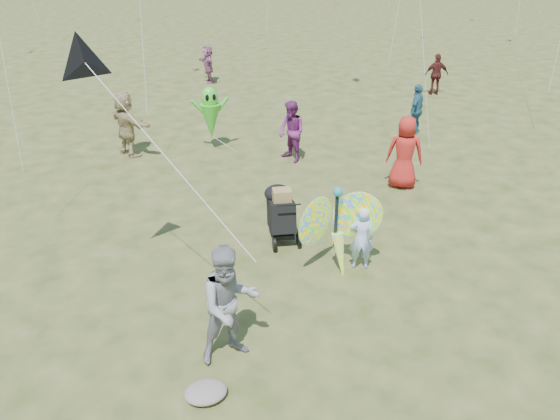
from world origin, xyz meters
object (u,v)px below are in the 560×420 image
(crowd_j, at_px, (208,64))
(butterfly_kite, at_px, (338,230))
(alien_kite, at_px, (211,115))
(crowd_d, at_px, (126,124))
(jogging_stroller, at_px, (281,210))
(child_girl, at_px, (361,238))
(crowd_c, at_px, (417,110))
(crowd_h, at_px, (436,74))
(crowd_a, at_px, (405,152))
(adult_man, at_px, (230,304))
(crowd_e, at_px, (292,132))

(crowd_j, relative_size, butterfly_kite, 0.81)
(alien_kite, bearing_deg, crowd_d, 173.83)
(crowd_d, distance_m, alien_kite, 2.20)
(crowd_d, xyz_separation_m, jogging_stroller, (2.60, -5.46, -0.25))
(child_girl, xyz_separation_m, crowd_c, (4.46, 6.17, 0.16))
(crowd_h, bearing_deg, crowd_a, 66.62)
(alien_kite, bearing_deg, crowd_h, 21.01)
(crowd_a, xyz_separation_m, crowd_h, (5.02, 7.05, -0.11))
(crowd_c, xyz_separation_m, crowd_d, (-8.11, 0.66, 0.11))
(child_girl, height_order, crowd_j, crowd_j)
(adult_man, height_order, butterfly_kite, adult_man)
(crowd_d, height_order, jogging_stroller, crowd_d)
(child_girl, distance_m, crowd_c, 7.61)
(adult_man, bearing_deg, butterfly_kite, 26.64)
(butterfly_kite, distance_m, alien_kite, 6.63)
(crowd_h, xyz_separation_m, jogging_stroller, (-8.43, -8.62, -0.12))
(jogging_stroller, bearing_deg, alien_kite, 102.61)
(crowd_e, xyz_separation_m, crowd_j, (-0.63, 8.99, -0.06))
(child_girl, xyz_separation_m, crowd_d, (-3.65, 6.83, 0.27))
(jogging_stroller, bearing_deg, crowd_d, 123.58)
(crowd_c, bearing_deg, butterfly_kite, 8.50)
(crowd_c, height_order, alien_kite, alien_kite)
(crowd_h, bearing_deg, adult_man, 61.18)
(adult_man, bearing_deg, crowd_a, 32.40)
(adult_man, distance_m, butterfly_kite, 2.74)
(jogging_stroller, bearing_deg, crowd_a, 32.76)
(crowd_c, relative_size, butterfly_kite, 0.84)
(crowd_c, distance_m, butterfly_kite, 7.84)
(crowd_a, height_order, crowd_d, crowd_d)
(child_girl, height_order, crowd_c, crowd_c)
(crowd_d, height_order, crowd_e, crowd_d)
(alien_kite, bearing_deg, adult_man, -98.14)
(crowd_d, bearing_deg, crowd_h, -103.94)
(child_girl, xyz_separation_m, butterfly_kite, (-0.43, 0.04, 0.21))
(crowd_d, bearing_deg, jogging_stroller, 175.53)
(crowd_d, distance_m, crowd_h, 11.47)
(butterfly_kite, bearing_deg, crowd_h, 51.88)
(crowd_j, distance_m, jogging_stroller, 12.85)
(adult_man, relative_size, crowd_e, 1.11)
(crowd_a, height_order, crowd_j, crowd_a)
(crowd_a, xyz_separation_m, jogging_stroller, (-3.41, -1.56, -0.23))
(crowd_j, bearing_deg, butterfly_kite, -5.65)
(adult_man, bearing_deg, alien_kite, 72.11)
(jogging_stroller, bearing_deg, crowd_c, 49.18)
(crowd_a, xyz_separation_m, alien_kite, (-3.82, 3.66, 0.13))
(crowd_d, distance_m, crowd_e, 4.33)
(butterfly_kite, bearing_deg, crowd_c, 51.43)
(crowd_a, bearing_deg, jogging_stroller, 53.60)
(crowd_e, bearing_deg, crowd_j, 164.19)
(crowd_a, height_order, crowd_h, crowd_a)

